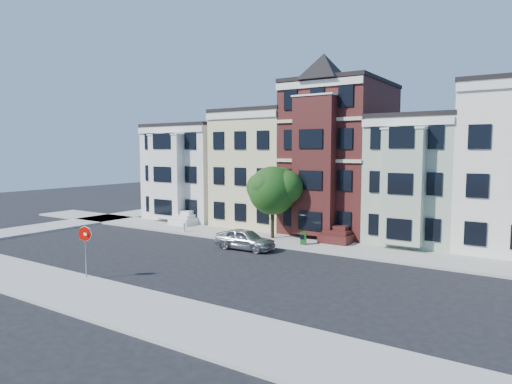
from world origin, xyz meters
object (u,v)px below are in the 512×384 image
Objects in this scene: parked_car at (245,239)px; fire_hydrant at (184,228)px; stop_sign at (86,248)px; newspaper_box at (303,238)px; street_tree at (273,194)px.

parked_car is 6.85× the size of fire_hydrant.
newspaper_box is at bearing 74.71° from stop_sign.
fire_hydrant is at bearing 117.79° from stop_sign.
newspaper_box is at bearing -16.84° from street_tree.
parked_car is 11.00m from stop_sign.
street_tree is 7.54× the size of newspaper_box.
newspaper_box is at bearing 4.84° from fire_hydrant.
street_tree reaches higher than newspaper_box.
fire_hydrant is (-10.42, -0.88, -0.14)m from newspaper_box.
stop_sign is (4.77, -12.74, 1.21)m from fire_hydrant.
stop_sign is at bearing -133.31° from newspaper_box.
parked_car is at bearing 82.69° from stop_sign.
parked_car reaches higher than newspaper_box.
parked_car is at bearing -154.67° from newspaper_box.
fire_hydrant is 0.20× the size of stop_sign.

